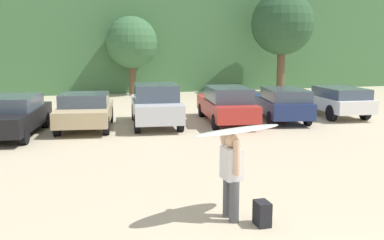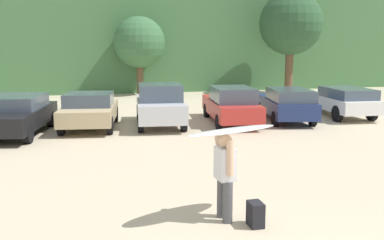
% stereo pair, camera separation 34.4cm
% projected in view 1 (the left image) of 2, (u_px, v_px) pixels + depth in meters
% --- Properties ---
extents(hillside_ridge, '(108.00, 12.00, 8.54)m').
position_uv_depth(hillside_ridge, '(115.00, 33.00, 34.48)').
color(hillside_ridge, '#427042').
rests_on(hillside_ridge, ground_plane).
extents(tree_center_right, '(3.35, 3.35, 5.13)m').
position_uv_depth(tree_center_right, '(132.00, 43.00, 27.97)').
color(tree_center_right, brown).
rests_on(tree_center_right, ground_plane).
extents(tree_center, '(4.19, 4.19, 6.79)m').
position_uv_depth(tree_center, '(282.00, 24.00, 28.73)').
color(tree_center, brown).
rests_on(tree_center, ground_plane).
extents(parked_car_black, '(2.71, 4.82, 1.43)m').
position_uv_depth(parked_car_black, '(11.00, 115.00, 15.56)').
color(parked_car_black, black).
rests_on(parked_car_black, ground_plane).
extents(parked_car_tan, '(2.50, 4.32, 1.41)m').
position_uv_depth(parked_car_tan, '(85.00, 110.00, 16.88)').
color(parked_car_tan, tan).
rests_on(parked_car_tan, ground_plane).
extents(parked_car_silver, '(2.26, 4.47, 1.71)m').
position_uv_depth(parked_car_silver, '(156.00, 105.00, 17.48)').
color(parked_car_silver, silver).
rests_on(parked_car_silver, ground_plane).
extents(parked_car_red, '(2.27, 4.91, 1.55)m').
position_uv_depth(parked_car_red, '(227.00, 104.00, 18.17)').
color(parked_car_red, '#B72D28').
rests_on(parked_car_red, ground_plane).
extents(parked_car_navy, '(2.56, 4.69, 1.44)m').
position_uv_depth(parked_car_navy, '(281.00, 103.00, 18.75)').
color(parked_car_navy, navy).
rests_on(parked_car_navy, ground_plane).
extents(parked_car_white, '(2.18, 4.90, 1.38)m').
position_uv_depth(parked_car_white, '(333.00, 100.00, 20.06)').
color(parked_car_white, white).
rests_on(parked_car_white, ground_plane).
extents(person_adult, '(0.33, 0.74, 1.64)m').
position_uv_depth(person_adult, '(231.00, 172.00, 7.97)').
color(person_adult, '#4C4C51').
rests_on(person_adult, ground_plane).
extents(surfboard_white, '(2.08, 1.22, 0.12)m').
position_uv_depth(surfboard_white, '(239.00, 130.00, 7.91)').
color(surfboard_white, white).
extents(backpack_dropped, '(0.24, 0.34, 0.45)m').
position_uv_depth(backpack_dropped, '(262.00, 213.00, 7.80)').
color(backpack_dropped, black).
rests_on(backpack_dropped, ground_plane).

